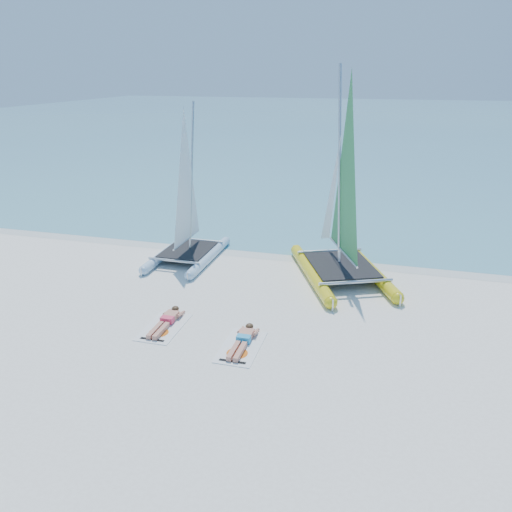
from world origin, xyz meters
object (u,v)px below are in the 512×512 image
(catamaran_yellow, at_px, (340,210))
(towel_b, at_px, (241,347))
(sunbather_a, at_px, (167,321))
(catamaran_blue, at_px, (187,213))
(towel_a, at_px, (164,327))
(sunbather_b, at_px, (243,340))

(catamaran_yellow, height_order, towel_b, catamaran_yellow)
(catamaran_yellow, bearing_deg, towel_b, -130.34)
(towel_b, bearing_deg, sunbather_a, 165.04)
(catamaran_blue, relative_size, towel_a, 3.25)
(catamaran_yellow, height_order, sunbather_a, catamaran_yellow)
(towel_a, bearing_deg, catamaran_blue, 105.20)
(towel_b, distance_m, sunbather_b, 0.22)
(catamaran_blue, height_order, sunbather_b, catamaran_blue)
(catamaran_blue, xyz_separation_m, catamaran_yellow, (5.71, 0.15, 0.52))
(towel_a, height_order, sunbather_b, sunbather_b)
(catamaran_blue, distance_m, towel_a, 5.88)
(catamaran_blue, bearing_deg, catamaran_yellow, 1.86)
(catamaran_blue, relative_size, catamaran_yellow, 0.82)
(catamaran_yellow, bearing_deg, catamaran_blue, 157.81)
(towel_a, bearing_deg, sunbather_a, 90.00)
(sunbather_b, bearing_deg, catamaran_blue, 124.54)
(towel_b, height_order, sunbather_b, sunbather_b)
(towel_b, bearing_deg, catamaran_yellow, 73.34)
(catamaran_blue, distance_m, sunbather_b, 7.09)
(sunbather_b, bearing_deg, towel_b, -90.00)
(catamaran_yellow, distance_m, towel_b, 6.69)
(catamaran_yellow, xyz_separation_m, sunbather_a, (-4.24, -5.37, -2.19))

